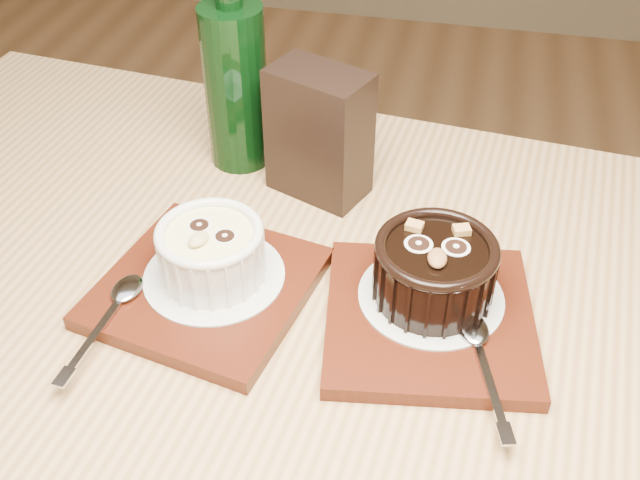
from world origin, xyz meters
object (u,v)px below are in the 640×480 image
(tray_left, at_px, (206,287))
(green_bottle, at_px, (235,81))
(table, at_px, (318,419))
(ramekin_dark, at_px, (435,268))
(ramekin_white, at_px, (211,250))
(tray_right, at_px, (429,319))
(condiment_stand, at_px, (319,134))

(tray_left, height_order, green_bottle, green_bottle)
(green_bottle, bearing_deg, table, -60.78)
(table, bearing_deg, ramekin_dark, 40.76)
(ramekin_dark, height_order, green_bottle, green_bottle)
(ramekin_white, bearing_deg, table, -8.27)
(tray_left, xyz_separation_m, tray_right, (0.20, 0.00, 0.00))
(ramekin_dark, bearing_deg, green_bottle, 135.63)
(tray_right, bearing_deg, ramekin_white, 178.97)
(tray_right, distance_m, condiment_stand, 0.23)
(condiment_stand, bearing_deg, ramekin_white, -108.87)
(table, bearing_deg, condiment_stand, 102.41)
(tray_right, bearing_deg, condiment_stand, 128.06)
(tray_left, height_order, ramekin_white, ramekin_white)
(ramekin_dark, distance_m, green_bottle, 0.31)
(green_bottle, bearing_deg, ramekin_white, -79.15)
(table, bearing_deg, ramekin_white, 152.34)
(tray_right, bearing_deg, ramekin_dark, 94.35)
(table, distance_m, ramekin_white, 0.19)
(table, relative_size, tray_right, 7.09)
(table, xyz_separation_m, condiment_stand, (-0.05, 0.23, 0.16))
(ramekin_white, distance_m, tray_right, 0.20)
(ramekin_white, xyz_separation_m, ramekin_dark, (0.20, 0.02, 0.00))
(ramekin_dark, bearing_deg, ramekin_white, 179.93)
(tray_right, xyz_separation_m, ramekin_dark, (-0.00, 0.02, 0.04))
(ramekin_white, bearing_deg, condiment_stand, 90.52)
(tray_left, relative_size, condiment_stand, 1.29)
(tray_left, relative_size, ramekin_dark, 1.69)
(ramekin_white, height_order, ramekin_dark, ramekin_dark)
(table, distance_m, ramekin_dark, 0.18)
(condiment_stand, bearing_deg, ramekin_dark, -48.86)
(green_bottle, bearing_deg, tray_right, -42.08)
(ramekin_dark, bearing_deg, tray_left, -177.89)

